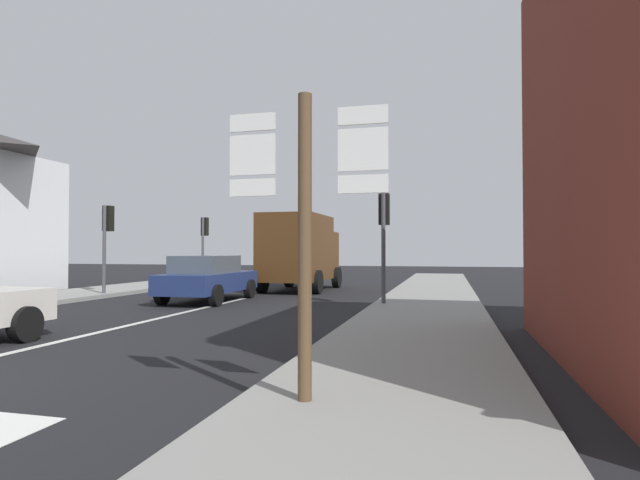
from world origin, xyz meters
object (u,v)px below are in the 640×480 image
object	(u,v)px
traffic_light_far_left	(204,235)
traffic_light_near_left	(107,229)
delivery_truck	(300,250)
sedan_far	(208,278)
traffic_light_near_right	(384,223)
route_sign_post	(305,222)

from	to	relation	value
traffic_light_far_left	traffic_light_near_left	bearing A→B (deg)	-90.00
delivery_truck	traffic_light_near_left	world-z (taller)	traffic_light_near_left
sedan_far	traffic_light_near_right	bearing A→B (deg)	-3.64
delivery_truck	route_sign_post	world-z (taller)	route_sign_post
sedan_far	traffic_light_far_left	world-z (taller)	traffic_light_far_left
traffic_light_near_right	traffic_light_far_left	xyz separation A→B (m)	(-9.90, 8.28, 0.00)
sedan_far	delivery_truck	world-z (taller)	delivery_truck
sedan_far	traffic_light_near_left	size ratio (longest dim) A/B	1.31
traffic_light_far_left	sedan_far	bearing A→B (deg)	-62.09
delivery_truck	traffic_light_near_left	size ratio (longest dim) A/B	1.56
route_sign_post	delivery_truck	bearing A→B (deg)	106.64
traffic_light_near_left	traffic_light_far_left	world-z (taller)	traffic_light_far_left
sedan_far	route_sign_post	distance (m)	11.79
traffic_light_near_left	traffic_light_far_left	size ratio (longest dim) A/B	0.98
sedan_far	traffic_light_far_left	bearing A→B (deg)	117.91
traffic_light_near_right	traffic_light_near_left	distance (m)	9.95
sedan_far	traffic_light_near_left	distance (m)	4.54
sedan_far	route_sign_post	bearing A→B (deg)	-58.66
route_sign_post	traffic_light_near_right	size ratio (longest dim) A/B	0.98
sedan_far	delivery_truck	xyz separation A→B (m)	(1.61, 5.01, 0.89)
route_sign_post	traffic_light_near_right	world-z (taller)	traffic_light_near_right
sedan_far	traffic_light_near_right	world-z (taller)	traffic_light_near_right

